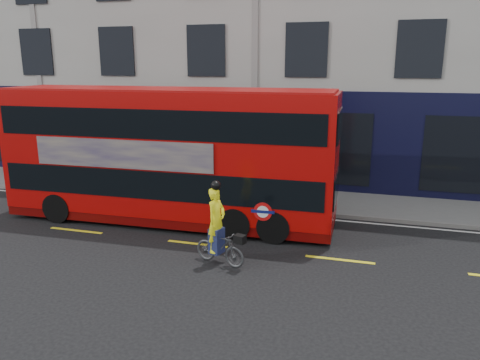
% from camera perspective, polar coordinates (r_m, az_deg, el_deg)
% --- Properties ---
extents(ground, '(120.00, 120.00, 0.00)m').
position_cam_1_polar(ground, '(12.27, -7.78, -10.25)').
color(ground, black).
rests_on(ground, ground).
extents(pavement, '(60.00, 3.00, 0.12)m').
position_cam_1_polar(pavement, '(18.02, 0.52, -1.92)').
color(pavement, slate).
rests_on(pavement, ground).
extents(kerb, '(60.00, 0.12, 0.13)m').
position_cam_1_polar(kerb, '(16.64, -0.87, -3.28)').
color(kerb, slate).
rests_on(kerb, ground).
extents(building_terrace, '(50.00, 10.07, 15.00)m').
position_cam_1_polar(building_terrace, '(23.72, 5.00, 19.99)').
color(building_terrace, '#B3B0A9').
rests_on(building_terrace, ground).
extents(road_edge_line, '(58.00, 0.10, 0.01)m').
position_cam_1_polar(road_edge_line, '(16.38, -1.18, -3.78)').
color(road_edge_line, silver).
rests_on(road_edge_line, ground).
extents(lane_dashes, '(58.00, 0.12, 0.01)m').
position_cam_1_polar(lane_dashes, '(13.54, -5.22, -7.76)').
color(lane_dashes, yellow).
rests_on(lane_dashes, ground).
extents(bus, '(10.67, 2.66, 4.27)m').
position_cam_1_polar(bus, '(15.02, -8.62, 3.04)').
color(bus, '#AE0806').
rests_on(bus, ground).
extents(cyclist, '(1.51, 0.81, 2.20)m').
position_cam_1_polar(cyclist, '(11.97, -2.66, -6.78)').
color(cyclist, '#45484A').
rests_on(cyclist, ground).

